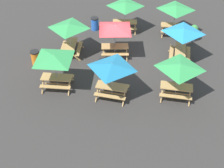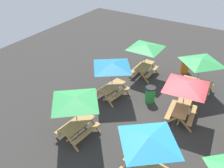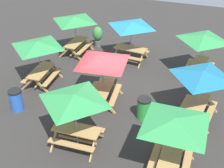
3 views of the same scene
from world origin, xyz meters
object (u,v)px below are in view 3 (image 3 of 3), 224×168
at_px(picnic_table_4, 175,126).
at_px(trash_bin_blue, 16,100).
at_px(picnic_table_3, 131,27).
at_px(picnic_table_6, 103,63).
at_px(potted_plant_0, 98,35).
at_px(picnic_table_5, 203,41).
at_px(picnic_table_2, 202,78).
at_px(picnic_table_1, 74,102).
at_px(picnic_table_0, 38,47).
at_px(trash_bin_green, 144,108).
at_px(picnic_table_7, 75,22).

distance_m(picnic_table_4, trash_bin_blue, 7.29).
distance_m(picnic_table_3, picnic_table_6, 4.32).
bearing_deg(potted_plant_0, picnic_table_5, -104.29).
height_order(picnic_table_5, picnic_table_6, same).
bearing_deg(trash_bin_blue, picnic_table_2, -74.84).
height_order(picnic_table_4, trash_bin_blue, picnic_table_4).
height_order(picnic_table_1, trash_bin_blue, picnic_table_1).
bearing_deg(picnic_table_0, picnic_table_5, -68.43).
xyz_separation_m(picnic_table_3, picnic_table_5, (-0.49, -3.83, 0.00)).
height_order(picnic_table_2, trash_bin_blue, picnic_table_2).
bearing_deg(picnic_table_6, picnic_table_0, 76.11).
distance_m(picnic_table_6, trash_bin_green, 2.59).
distance_m(picnic_table_2, picnic_table_4, 3.34).
bearing_deg(picnic_table_4, trash_bin_blue, 79.50).
distance_m(picnic_table_1, picnic_table_7, 7.79).
height_order(picnic_table_1, trash_bin_green, picnic_table_1).
bearing_deg(trash_bin_green, picnic_table_3, 22.83).
relative_size(picnic_table_5, potted_plant_0, 1.84).
height_order(picnic_table_2, trash_bin_green, picnic_table_2).
relative_size(picnic_table_7, potted_plant_0, 1.84).
height_order(picnic_table_7, trash_bin_blue, picnic_table_7).
height_order(picnic_table_7, trash_bin_green, picnic_table_7).
bearing_deg(picnic_table_0, picnic_table_6, -100.82).
xyz_separation_m(picnic_table_1, picnic_table_7, (7.03, 3.34, 0.00)).
xyz_separation_m(picnic_table_1, picnic_table_3, (7.31, 0.10, 0.00)).
height_order(picnic_table_0, trash_bin_blue, picnic_table_0).
bearing_deg(picnic_table_2, picnic_table_0, 96.28).
bearing_deg(picnic_table_1, trash_bin_green, -130.70).
bearing_deg(picnic_table_3, picnic_table_5, 178.53).
xyz_separation_m(picnic_table_1, picnic_table_4, (-0.11, -3.56, 0.00)).
xyz_separation_m(picnic_table_0, picnic_table_2, (-0.24, -7.60, 0.00)).
xyz_separation_m(picnic_table_7, trash_bin_blue, (-5.88, 0.13, -1.49)).
distance_m(picnic_table_4, picnic_table_6, 4.78).
bearing_deg(potted_plant_0, picnic_table_1, -163.21).
height_order(picnic_table_1, picnic_table_7, same).
xyz_separation_m(picnic_table_2, trash_bin_blue, (-2.04, 7.53, -1.49)).
xyz_separation_m(picnic_table_1, picnic_table_2, (3.19, -4.06, 0.00)).
bearing_deg(potted_plant_0, trash_bin_blue, 172.72).
relative_size(picnic_table_2, picnic_table_5, 1.00).
distance_m(picnic_table_0, picnic_table_2, 7.60).
bearing_deg(picnic_table_5, picnic_table_7, 93.40).
relative_size(picnic_table_4, picnic_table_7, 1.21).
bearing_deg(trash_bin_blue, picnic_table_5, -51.76).
height_order(picnic_table_6, trash_bin_blue, picnic_table_6).
relative_size(picnic_table_2, picnic_table_4, 0.83).
relative_size(picnic_table_3, potted_plant_0, 1.84).
xyz_separation_m(picnic_table_5, potted_plant_0, (1.60, 6.27, -1.28)).
bearing_deg(trash_bin_blue, picnic_table_1, -108.31).
relative_size(picnic_table_1, potted_plant_0, 1.84).
distance_m(picnic_table_3, picnic_table_5, 3.86).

